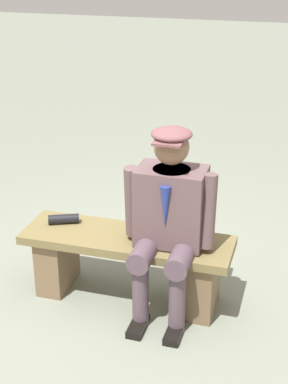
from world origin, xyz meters
The scene contains 4 objects.
ground_plane centered at (0.00, 0.00, 0.00)m, with size 30.00×30.00×0.00m, color gray.
bench centered at (0.00, 0.00, 0.31)m, with size 1.47×0.45×0.49m.
seated_man centered at (-0.31, 0.06, 0.73)m, with size 0.61×0.61×1.30m.
rolled_magazine centered at (0.50, -0.06, 0.52)m, with size 0.07×0.07×0.22m, color black.
Camera 1 is at (-1.12, 3.38, 2.40)m, focal length 54.68 mm.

